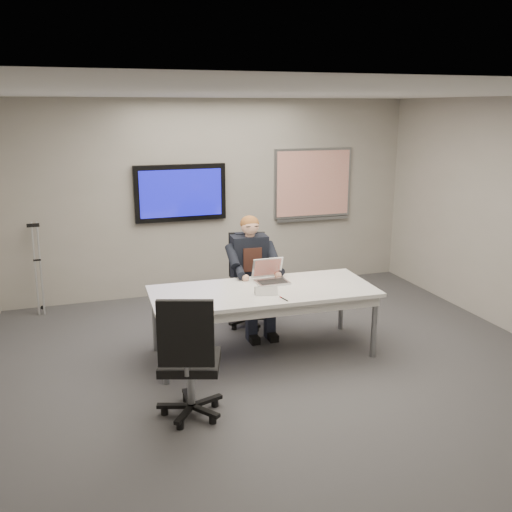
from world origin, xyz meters
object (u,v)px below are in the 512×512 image
object	(u,v)px
office_chair_near	(190,380)
laptop	(270,276)
seated_person	(254,287)
office_chair_far	(248,296)
conference_table	(263,297)

from	to	relation	value
office_chair_near	laptop	bearing A→B (deg)	-114.06
office_chair_near	laptop	distance (m)	1.87
seated_person	laptop	distance (m)	0.48
office_chair_near	laptop	world-z (taller)	office_chair_near
office_chair_far	seated_person	xyz separation A→B (m)	(-0.01, -0.27, 0.21)
office_chair_far	office_chair_near	bearing A→B (deg)	-107.76
office_chair_far	laptop	bearing A→B (deg)	-73.38
seated_person	laptop	bearing A→B (deg)	-77.96
seated_person	laptop	xyz separation A→B (m)	(0.06, -0.41, 0.25)
office_chair_far	conference_table	bearing A→B (deg)	-85.09
office_chair_near	seated_person	distance (m)	2.11
seated_person	laptop	size ratio (longest dim) A/B	3.83
office_chair_far	office_chair_near	xyz separation A→B (m)	(-1.18, -2.02, 0.01)
office_chair_near	laptop	size ratio (longest dim) A/B	3.16
conference_table	office_chair_far	distance (m)	0.99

